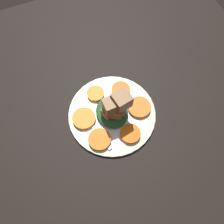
% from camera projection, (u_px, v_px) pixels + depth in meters
% --- Properties ---
extents(table_slab, '(1.20, 1.20, 0.02)m').
position_uv_depth(table_slab, '(112.00, 116.00, 0.70)').
color(table_slab, black).
rests_on(table_slab, ground).
extents(plate, '(0.27, 0.27, 0.01)m').
position_uv_depth(plate, '(112.00, 114.00, 0.69)').
color(plate, beige).
rests_on(plate, table_slab).
extents(carrot_slice_0, '(0.07, 0.07, 0.01)m').
position_uv_depth(carrot_slice_0, '(100.00, 139.00, 0.64)').
color(carrot_slice_0, orange).
rests_on(carrot_slice_0, plate).
extents(carrot_slice_1, '(0.06, 0.06, 0.01)m').
position_uv_depth(carrot_slice_1, '(130.00, 134.00, 0.65)').
color(carrot_slice_1, '#D45E12').
rests_on(carrot_slice_1, plate).
extents(carrot_slice_2, '(0.07, 0.07, 0.01)m').
position_uv_depth(carrot_slice_2, '(139.00, 107.00, 0.69)').
color(carrot_slice_2, orange).
rests_on(carrot_slice_2, plate).
extents(carrot_slice_3, '(0.06, 0.06, 0.01)m').
position_uv_depth(carrot_slice_3, '(121.00, 90.00, 0.71)').
color(carrot_slice_3, orange).
rests_on(carrot_slice_3, plate).
extents(carrot_slice_4, '(0.06, 0.06, 0.01)m').
position_uv_depth(carrot_slice_4, '(96.00, 94.00, 0.71)').
color(carrot_slice_4, orange).
rests_on(carrot_slice_4, plate).
extents(carrot_slice_5, '(0.07, 0.07, 0.01)m').
position_uv_depth(carrot_slice_5, '(84.00, 118.00, 0.67)').
color(carrot_slice_5, orange).
rests_on(carrot_slice_5, plate).
extents(center_pile, '(0.11, 0.10, 0.12)m').
position_uv_depth(center_pile, '(114.00, 109.00, 0.64)').
color(center_pile, '#235128').
rests_on(center_pile, plate).
extents(fork, '(0.18, 0.06, 0.00)m').
position_uv_depth(fork, '(92.00, 126.00, 0.67)').
color(fork, silver).
rests_on(fork, plate).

